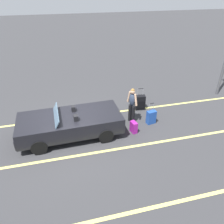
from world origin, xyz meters
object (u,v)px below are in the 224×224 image
Objects in this scene: convertible_car at (65,124)px; suitcase_medium_bright at (151,117)px; suitcase_large_black at (140,103)px; traveler_person at (132,104)px; suitcase_small_carryon at (134,127)px.

suitcase_medium_bright is (-3.78, -0.05, -0.28)m from convertible_car.
suitcase_large_black is 1.12× the size of suitcase_medium_bright.
convertible_car is 2.54× the size of traveler_person.
suitcase_medium_bright is (-0.04, 1.32, -0.06)m from suitcase_large_black.
traveler_person reaches higher than convertible_car.
suitcase_small_carryon is 0.30× the size of traveler_person.
suitcase_large_black is at bearing 171.59° from suitcase_medium_bright.
convertible_car is at bearing 158.80° from suitcase_small_carryon.
suitcase_large_black is (-3.74, -1.37, -0.22)m from convertible_car.
suitcase_small_carryon is at bearing 50.54° from traveler_person.
suitcase_medium_bright is 1.98× the size of suitcase_small_carryon.
convertible_car is 3.79m from suitcase_medium_bright.
traveler_person reaches higher than suitcase_large_black.
traveler_person is (-0.17, -0.82, 0.68)m from suitcase_small_carryon.
suitcase_large_black is at bearing 49.35° from suitcase_small_carryon.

